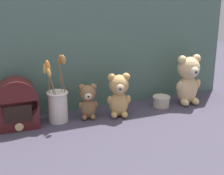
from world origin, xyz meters
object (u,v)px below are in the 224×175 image
Objects in this scene: teddy_bear_large at (188,79)px; vintage_radio at (17,105)px; teddy_bear_small at (88,101)px; flower_vase at (58,103)px; teddy_bear_medium at (119,94)px; decorative_tin_tall at (161,101)px.

vintage_radio is at bearing 177.91° from teddy_bear_large.
teddy_bear_large reaches higher than teddy_bear_small.
flower_vase is at bearing 177.66° from teddy_bear_large.
teddy_bear_small is at bearing 178.90° from teddy_bear_large.
teddy_bear_small is 0.16m from flower_vase.
teddy_bear_small is 0.52× the size of flower_vase.
teddy_bear_medium is (-0.44, -0.02, -0.03)m from teddy_bear_large.
teddy_bear_large is 0.96m from vintage_radio.
vintage_radio is 0.80m from decorative_tin_tall.
flower_vase is 0.20m from vintage_radio.
teddy_bear_large is 1.17× the size of vintage_radio.
teddy_bear_small is 1.89× the size of decorative_tin_tall.
decorative_tin_tall is (0.44, 0.00, -0.07)m from teddy_bear_small.
teddy_bear_medium is at bearing -177.15° from teddy_bear_large.
flower_vase reaches higher than teddy_bear_small.
teddy_bear_large reaches higher than decorative_tin_tall.
flower_vase is (-0.16, 0.02, 0.00)m from teddy_bear_small.
flower_vase is 1.44× the size of vintage_radio.
flower_vase is at bearing -1.16° from vintage_radio.
teddy_bear_small is 0.75× the size of vintage_radio.
teddy_bear_medium is 1.26× the size of teddy_bear_small.
decorative_tin_tall is (-0.16, 0.01, -0.12)m from teddy_bear_large.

